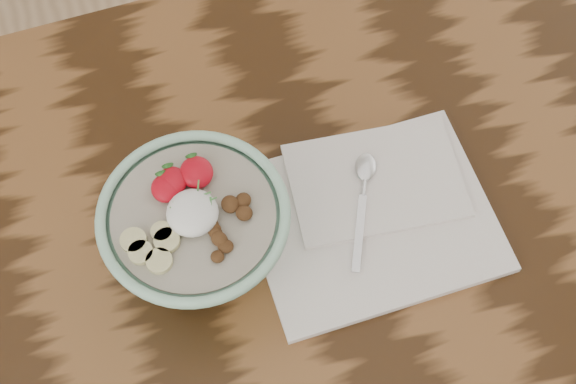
% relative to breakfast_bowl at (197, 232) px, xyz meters
% --- Properties ---
extents(table, '(1.60, 0.90, 0.75)m').
position_rel_breakfast_bowl_xyz_m(table, '(-0.05, -0.04, -0.16)').
color(table, '#321D0C').
rests_on(table, ground).
extents(breakfast_bowl, '(0.21, 0.21, 0.14)m').
position_rel_breakfast_bowl_xyz_m(breakfast_bowl, '(0.00, 0.00, 0.00)').
color(breakfast_bowl, '#9DD3B4').
rests_on(breakfast_bowl, table).
extents(napkin, '(0.29, 0.25, 0.02)m').
position_rel_breakfast_bowl_xyz_m(napkin, '(0.21, -0.01, -0.06)').
color(napkin, white).
rests_on(napkin, table).
extents(spoon, '(0.09, 0.15, 0.01)m').
position_rel_breakfast_bowl_xyz_m(spoon, '(0.22, 0.02, -0.05)').
color(spoon, silver).
rests_on(spoon, napkin).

